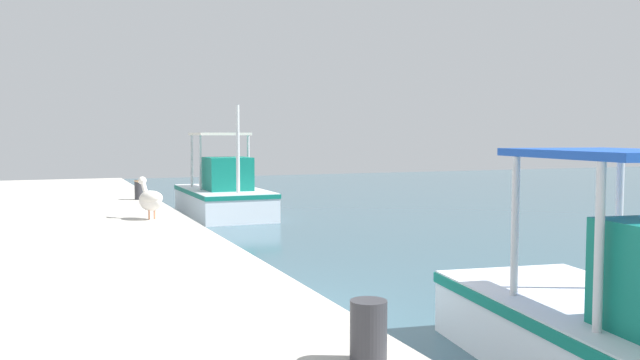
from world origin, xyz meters
The scene contains 4 objects.
fishing_boat_nearest centered at (-11.24, 2.31, 0.63)m, with size 4.60×2.14×3.26m.
pelican centered at (-4.84, -0.74, 1.20)m, with size 0.95×0.59×0.82m.
mooring_bollard_nearest centered at (-8.98, -0.45, 1.05)m, with size 0.21×0.21×0.50m, color #333338.
mooring_bollard_second centered at (4.12, -0.45, 1.03)m, with size 0.27×0.27×0.45m, color #333338.
Camera 1 is at (8.36, -2.56, 2.44)m, focal length 37.51 mm.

